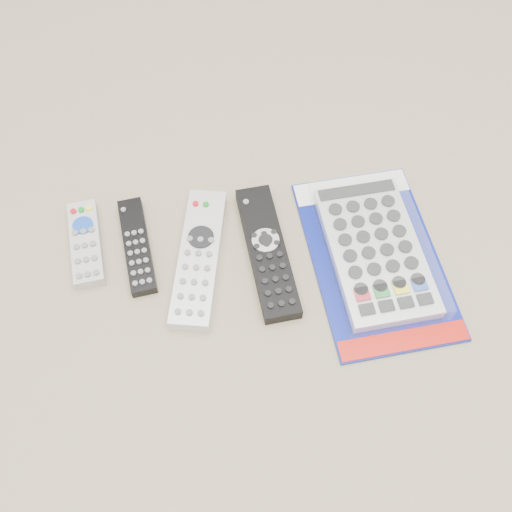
{
  "coord_description": "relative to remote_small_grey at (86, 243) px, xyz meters",
  "views": [
    {
      "loc": [
        -0.01,
        -0.4,
        0.72
      ],
      "look_at": [
        0.03,
        0.02,
        0.01
      ],
      "focal_mm": 40.0,
      "sensor_mm": 36.0,
      "label": 1
    }
  ],
  "objects": [
    {
      "name": "remote_large_black",
      "position": [
        0.26,
        -0.04,
        0.0
      ],
      "size": [
        0.08,
        0.23,
        0.02
      ],
      "rotation": [
        0.0,
        0.0,
        0.11
      ],
      "color": "black",
      "rests_on": "ground"
    },
    {
      "name": "remote_small_grey",
      "position": [
        0.0,
        0.0,
        0.0
      ],
      "size": [
        0.06,
        0.15,
        0.02
      ],
      "rotation": [
        0.0,
        0.0,
        0.13
      ],
      "color": "#ABABAE",
      "rests_on": "ground"
    },
    {
      "name": "remote_slim_black",
      "position": [
        0.07,
        -0.01,
        -0.0
      ],
      "size": [
        0.06,
        0.17,
        0.02
      ],
      "rotation": [
        0.0,
        0.0,
        0.15
      ],
      "color": "black",
      "rests_on": "ground"
    },
    {
      "name": "remote_silver_dvd",
      "position": [
        0.16,
        -0.04,
        0.0
      ],
      "size": [
        0.09,
        0.23,
        0.03
      ],
      "rotation": [
        0.0,
        0.0,
        -0.18
      ],
      "color": "silver",
      "rests_on": "ground"
    },
    {
      "name": "jumbo_remote_packaged",
      "position": [
        0.42,
        -0.06,
        0.01
      ],
      "size": [
        0.21,
        0.32,
        0.04
      ],
      "rotation": [
        0.0,
        0.0,
        0.09
      ],
      "color": "navy",
      "rests_on": "ground"
    }
  ]
}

